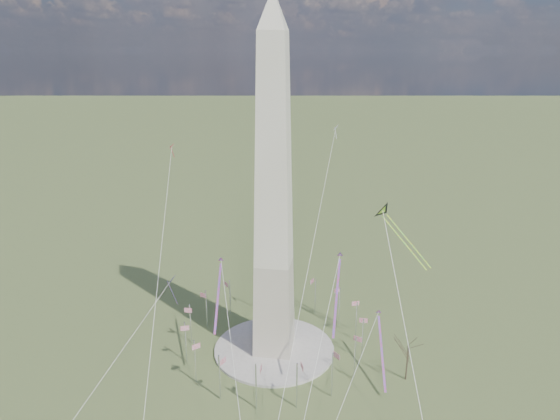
# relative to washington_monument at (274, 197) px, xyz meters

# --- Properties ---
(ground) EXTENTS (2000.00, 2000.00, 0.00)m
(ground) POSITION_rel_washington_monument_xyz_m (0.00, 0.00, -47.95)
(ground) COLOR #4B572B
(ground) RESTS_ON ground
(plaza) EXTENTS (36.00, 36.00, 0.80)m
(plaza) POSITION_rel_washington_monument_xyz_m (0.00, 0.00, -47.55)
(plaza) COLOR #BAB1AA
(plaza) RESTS_ON ground
(washington_monument) EXTENTS (15.56, 15.56, 100.00)m
(washington_monument) POSITION_rel_washington_monument_xyz_m (0.00, 0.00, 0.00)
(washington_monument) COLOR #B2A795
(washington_monument) RESTS_ON plaza
(flagpole_ring) EXTENTS (54.40, 54.40, 13.00)m
(flagpole_ring) POSITION_rel_washington_monument_xyz_m (-0.00, -0.00, -40.68)
(flagpole_ring) COLOR white
(flagpole_ring) RESTS_ON ground
(tree_near) EXTENTS (8.63, 8.63, 15.11)m
(tree_near) POSITION_rel_washington_monument_xyz_m (38.06, -7.91, -37.18)
(tree_near) COLOR #413327
(tree_near) RESTS_ON ground
(kite_delta_black) EXTENTS (17.09, 15.74, 15.60)m
(kite_delta_black) POSITION_rel_washington_monument_xyz_m (30.76, 11.28, -6.87)
(kite_delta_black) COLOR black
(kite_delta_black) RESTS_ON ground
(kite_diamond_purple) EXTENTS (2.13, 3.38, 10.49)m
(kite_diamond_purple) POSITION_rel_washington_monument_xyz_m (-33.57, 5.93, -31.13)
(kite_diamond_purple) COLOR navy
(kite_diamond_purple) RESTS_ON ground
(kite_streamer_left) EXTENTS (1.96, 20.96, 14.40)m
(kite_streamer_left) POSITION_rel_washington_monument_xyz_m (18.55, -8.75, -19.91)
(kite_streamer_left) COLOR red
(kite_streamer_left) RESTS_ON ground
(kite_streamer_mid) EXTENTS (4.48, 19.62, 13.54)m
(kite_streamer_mid) POSITION_rel_washington_monument_xyz_m (-14.12, -7.79, -23.78)
(kite_streamer_mid) COLOR red
(kite_streamer_mid) RESTS_ON ground
(kite_streamer_right) EXTENTS (3.28, 19.69, 13.52)m
(kite_streamer_right) POSITION_rel_washington_monument_xyz_m (30.89, -4.71, -38.29)
(kite_streamer_right) COLOR red
(kite_streamer_right) RESTS_ON ground
(kite_small_red) EXTENTS (1.42, 2.23, 4.93)m
(kite_small_red) POSITION_rel_washington_monument_xyz_m (-41.42, 33.35, 6.41)
(kite_small_red) COLOR red
(kite_small_red) RESTS_ON ground
(kite_small_white) EXTENTS (1.47, 2.33, 5.17)m
(kite_small_white) POSITION_rel_washington_monument_xyz_m (13.60, 51.31, 11.49)
(kite_small_white) COLOR white
(kite_small_white) RESTS_ON ground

